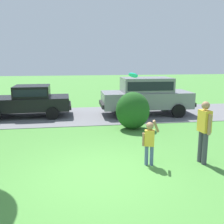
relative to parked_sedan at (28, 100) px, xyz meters
name	(u,v)px	position (x,y,z in m)	size (l,w,h in m)	color
ground_plane	(98,175)	(2.77, -7.23, -0.85)	(80.00, 80.00, 0.00)	#478438
driveway_strip	(85,115)	(2.77, -0.19, -0.84)	(28.00, 4.40, 0.02)	slate
shrub_centre_left	(133,111)	(4.62, -3.07, -0.08)	(1.40, 1.18, 1.54)	#1E511C
parked_sedan	(28,100)	(0.00, 0.00, 0.00)	(4.44, 2.17, 1.56)	black
parked_suv	(146,94)	(5.93, -0.46, 0.23)	(4.72, 2.15, 1.92)	gray
child_thrower	(150,140)	(4.21, -6.82, -0.13)	(0.48, 0.23, 1.29)	#4C608C
frisbee	(133,75)	(3.95, -5.88, 1.54)	(0.31, 0.27, 0.22)	#1EB7B2
adult_onlooker	(204,129)	(5.71, -6.89, 0.13)	(0.26, 0.53, 1.74)	#3F3F4C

